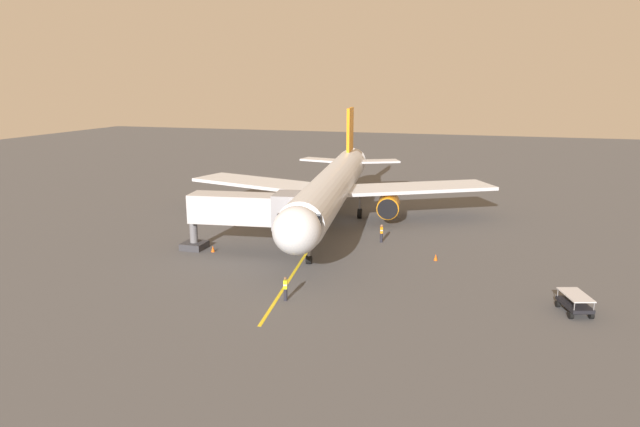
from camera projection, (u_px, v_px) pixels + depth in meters
name	position (u px, v px, depth m)	size (l,w,h in m)	color
ground_plane	(343.00, 221.00, 59.80)	(220.00, 220.00, 0.00)	#4C4C4F
apron_lead_in_line	(316.00, 239.00, 53.16)	(0.24, 40.00, 0.01)	yellow
airplane	(333.00, 186.00, 58.10)	(34.52, 40.32, 11.50)	silver
jet_bridge	(254.00, 210.00, 48.20)	(11.52, 4.21, 5.40)	#B7B7BC
ground_crew_marshaller	(285.00, 288.00, 37.84)	(0.34, 0.45, 1.71)	#23232D
ground_crew_wing_walker	(381.00, 233.00, 51.82)	(0.33, 0.44, 1.71)	#23232D
baggage_cart_near_nose	(575.00, 303.00, 35.88)	(2.19, 2.90, 1.27)	black
safety_cone_nose_left	(436.00, 257.00, 46.60)	(0.32, 0.32, 0.55)	#F2590F
safety_cone_nose_right	(213.00, 249.00, 48.96)	(0.32, 0.32, 0.55)	#F2590F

